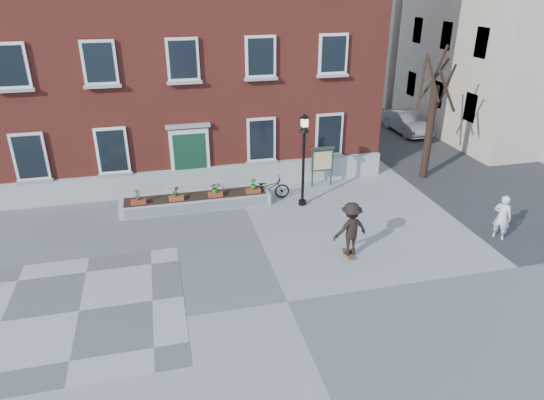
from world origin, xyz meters
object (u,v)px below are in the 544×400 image
object	(u,v)px
bicycle	(268,188)
lamp_post	(304,148)
parked_car	(406,122)
bystander	(502,217)
notice_board	(322,160)
skateboarder	(351,229)

from	to	relation	value
bicycle	lamp_post	xyz separation A→B (m)	(1.28, -0.98, 2.04)
parked_car	bystander	bearing A→B (deg)	-104.92
lamp_post	notice_board	size ratio (longest dim) A/B	2.10
parked_car	skateboarder	world-z (taller)	skateboarder
parked_car	lamp_post	distance (m)	12.72
parked_car	lamp_post	bearing A→B (deg)	-139.13
bicycle	notice_board	world-z (taller)	notice_board
bicycle	parked_car	size ratio (longest dim) A/B	0.47
bicycle	lamp_post	world-z (taller)	lamp_post
parked_car	notice_board	world-z (taller)	notice_board
lamp_post	bicycle	bearing A→B (deg)	142.56
lamp_post	notice_board	distance (m)	2.61
skateboarder	notice_board	bearing A→B (deg)	79.94
bystander	skateboarder	size ratio (longest dim) A/B	0.86
bystander	lamp_post	bearing A→B (deg)	19.46
notice_board	bicycle	bearing A→B (deg)	-164.24
bystander	notice_board	bearing A→B (deg)	2.64
parked_car	notice_board	distance (m)	10.35
bystander	notice_board	world-z (taller)	notice_board
notice_board	lamp_post	bearing A→B (deg)	-129.76
notice_board	skateboarder	xyz separation A→B (m)	(-1.08, -6.08, -0.23)
skateboarder	lamp_post	bearing A→B (deg)	94.98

